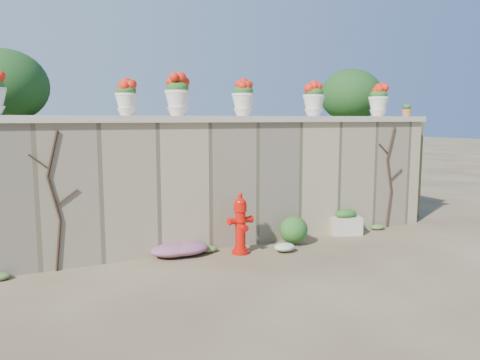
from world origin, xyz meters
TOP-DOWN VIEW (x-y plane):
  - ground at (0.00, 0.00)m, footprint 80.00×80.00m
  - stone_wall at (0.00, 1.80)m, footprint 8.00×0.40m
  - wall_cap at (0.00, 1.80)m, footprint 8.10×0.52m
  - raised_fill at (0.00, 5.00)m, footprint 9.00×6.00m
  - back_shrub_left at (-3.20, 3.00)m, footprint 1.30×1.30m
  - back_shrub_right at (3.40, 3.00)m, footprint 1.30×1.30m
  - vine_left at (-2.67, 1.58)m, footprint 0.60×0.04m
  - vine_right at (3.23, 1.58)m, footprint 0.60×0.04m
  - fire_hydrant at (-0.09, 1.23)m, footprint 0.40×0.29m
  - planter_box at (2.14, 1.49)m, footprint 0.62×0.50m
  - green_shrub at (0.96, 1.27)m, footprint 0.61×0.55m
  - magenta_clump at (-0.97, 1.49)m, footprint 0.94×0.63m
  - white_flowers at (0.58, 1.03)m, footprint 0.51×0.41m
  - urn_pot_1 at (-1.63, 1.80)m, footprint 0.33×0.33m
  - urn_pot_2 at (-0.86, 1.80)m, footprint 0.39×0.39m
  - urn_pot_3 at (0.24, 1.80)m, footprint 0.37×0.37m
  - urn_pot_4 at (1.61, 1.80)m, footprint 0.38×0.38m
  - urn_pot_5 at (3.08, 1.80)m, footprint 0.37×0.37m
  - terracotta_pot at (3.80, 1.80)m, footprint 0.19×0.19m

SIDE VIEW (x-z plane):
  - ground at x=0.00m, z-range 0.00..0.00m
  - white_flowers at x=0.58m, z-range 0.00..0.18m
  - magenta_clump at x=-0.97m, z-range 0.00..0.25m
  - planter_box at x=2.14m, z-range -0.02..0.43m
  - green_shrub at x=0.96m, z-range 0.00..0.58m
  - fire_hydrant at x=-0.09m, z-range 0.00..0.94m
  - vine_left at x=-2.67m, z-range 0.04..1.94m
  - vine_right at x=3.23m, z-range 0.04..1.94m
  - stone_wall at x=0.00m, z-range 0.00..2.00m
  - raised_fill at x=0.00m, z-range 0.00..2.00m
  - wall_cap at x=0.00m, z-range 2.00..2.10m
  - terracotta_pot at x=3.80m, z-range 2.09..2.32m
  - urn_pot_1 at x=-1.63m, z-range 2.10..2.61m
  - urn_pot_3 at x=0.24m, z-range 2.10..2.68m
  - urn_pot_5 at x=3.08m, z-range 2.10..2.68m
  - urn_pot_4 at x=1.61m, z-range 2.10..2.69m
  - urn_pot_2 at x=-0.86m, z-range 2.10..2.71m
  - back_shrub_left at x=-3.20m, z-range 2.00..3.10m
  - back_shrub_right at x=3.40m, z-range 2.00..3.10m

